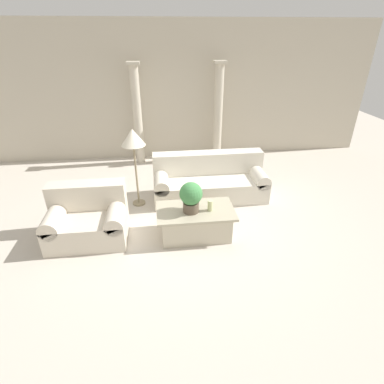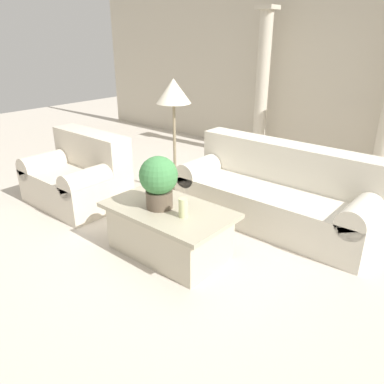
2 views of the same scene
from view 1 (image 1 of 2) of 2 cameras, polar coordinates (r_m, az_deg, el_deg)
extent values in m
plane|color=beige|center=(5.26, -1.17, -5.43)|extent=(16.00, 16.00, 0.00)
cube|color=beige|center=(7.66, -3.83, 18.34)|extent=(10.00, 0.06, 3.20)
cube|color=beige|center=(5.88, 3.38, 0.81)|extent=(2.16, 0.86, 0.41)
cube|color=beige|center=(5.95, 3.04, 5.64)|extent=(2.16, 0.30, 0.43)
cylinder|color=beige|center=(5.70, -5.92, 2.31)|extent=(0.28, 0.86, 0.28)
cylinder|color=beige|center=(6.01, 12.33, 3.21)|extent=(0.28, 0.86, 0.28)
cube|color=beige|center=(5.00, -19.12, -6.35)|extent=(1.19, 0.86, 0.41)
cube|color=beige|center=(5.02, -19.32, -0.59)|extent=(1.19, 0.30, 0.43)
cylinder|color=beige|center=(5.01, -24.60, -4.33)|extent=(0.28, 0.86, 0.28)
cylinder|color=beige|center=(4.79, -14.26, -3.91)|extent=(0.28, 0.86, 0.28)
cube|color=beige|center=(4.80, 0.67, -6.00)|extent=(1.06, 0.62, 0.43)
cube|color=#B3A98F|center=(4.67, 0.68, -3.62)|extent=(1.21, 0.70, 0.04)
cylinder|color=brown|center=(4.58, -0.19, -2.84)|extent=(0.25, 0.25, 0.16)
sphere|color=#428447|center=(4.46, -0.19, -0.31)|extent=(0.35, 0.35, 0.35)
cylinder|color=beige|center=(4.61, 3.49, -2.59)|extent=(0.08, 0.08, 0.17)
cylinder|color=gray|center=(5.83, -10.04, -2.04)|extent=(0.24, 0.24, 0.03)
cylinder|color=gray|center=(5.56, -10.54, 3.20)|extent=(0.04, 0.04, 1.15)
cone|color=beige|center=(5.30, -11.23, 10.22)|extent=(0.42, 0.42, 0.29)
cylinder|color=beige|center=(7.37, -10.34, 13.90)|extent=(0.20, 0.20, 2.28)
cube|color=beige|center=(7.18, -11.21, 22.96)|extent=(0.29, 0.29, 0.06)
cylinder|color=beige|center=(7.50, 4.99, 14.50)|extent=(0.20, 0.20, 2.28)
cube|color=beige|center=(7.32, 5.40, 23.43)|extent=(0.29, 0.29, 0.06)
camera|label=2|loc=(3.34, 47.95, 1.60)|focal=35.00mm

